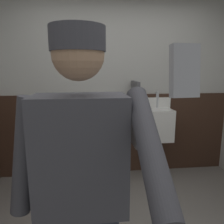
{
  "coord_description": "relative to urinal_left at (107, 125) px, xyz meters",
  "views": [
    {
      "loc": [
        -0.38,
        -1.5,
        1.56
      ],
      "look_at": [
        -0.21,
        0.05,
        1.25
      ],
      "focal_mm": 34.47,
      "sensor_mm": 36.0,
      "label": 1
    }
  ],
  "objects": [
    {
      "name": "wall_back",
      "position": [
        0.12,
        0.22,
        0.64
      ],
      "size": [
        4.03,
        0.12,
        2.83
      ],
      "primitive_type": "cube",
      "color": "#B2B2AD",
      "rests_on": "ground_plane"
    },
    {
      "name": "urinal_left",
      "position": [
        0.0,
        0.0,
        0.0
      ],
      "size": [
        0.4,
        0.34,
        1.24
      ],
      "color": "white",
      "rests_on": "ground_plane"
    },
    {
      "name": "cell_phone",
      "position": [
        -0.06,
        -2.5,
        0.78
      ],
      "size": [
        0.06,
        0.04,
        0.11
      ],
      "primitive_type": "cube",
      "rotation": [
        -0.1,
        0.0,
        0.1
      ],
      "color": "#A5A8B2"
    },
    {
      "name": "person",
      "position": [
        -0.3,
        -1.99,
        0.25
      ],
      "size": [
        0.64,
        0.6,
        1.74
      ],
      "color": "#2D3342",
      "rests_on": "ground_plane"
    },
    {
      "name": "urinal_middle",
      "position": [
        0.75,
        0.0,
        0.0
      ],
      "size": [
        0.4,
        0.34,
        1.24
      ],
      "color": "white",
      "rests_on": "ground_plane"
    },
    {
      "name": "wainscot_band_back",
      "position": [
        0.12,
        0.14,
        -0.18
      ],
      "size": [
        3.43,
        0.03,
        1.2
      ],
      "primitive_type": "cube",
      "color": "#382319",
      "rests_on": "ground_plane"
    },
    {
      "name": "privacy_divider_panel",
      "position": [
        0.38,
        -0.07,
        0.17
      ],
      "size": [
        0.04,
        0.4,
        0.9
      ],
      "primitive_type": "cube",
      "color": "#4C4C51"
    }
  ]
}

